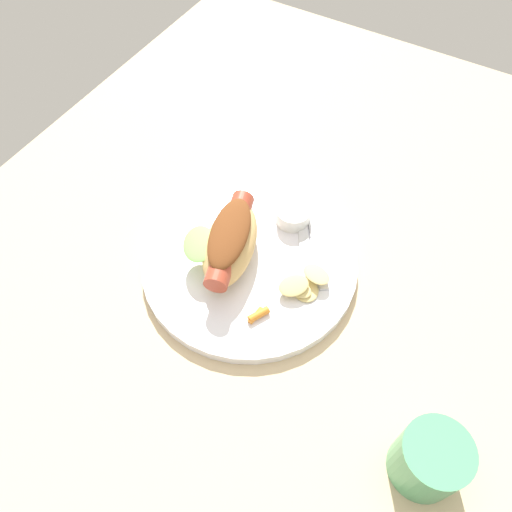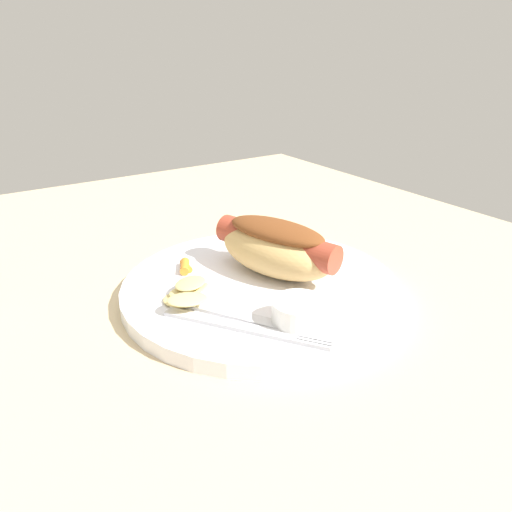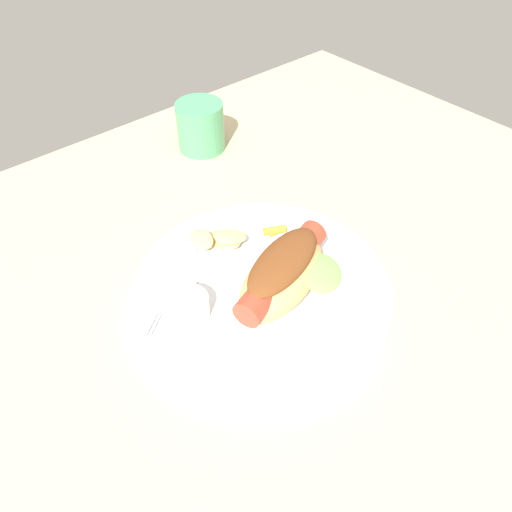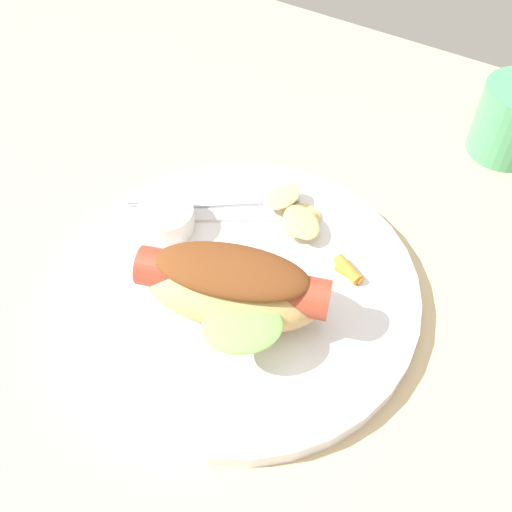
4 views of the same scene
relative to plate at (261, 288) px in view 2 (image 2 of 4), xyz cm
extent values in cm
cube|color=tan|center=(2.50, 0.04, -1.70)|extent=(120.00, 90.00, 1.80)
cylinder|color=white|center=(0.00, 0.00, 0.00)|extent=(30.09, 30.09, 1.60)
ellipsoid|color=tan|center=(-0.80, 2.57, 3.56)|extent=(15.55, 10.69, 5.52)
cylinder|color=#A33D28|center=(-0.80, 2.57, 4.52)|extent=(15.32, 7.53, 3.17)
ellipsoid|color=brown|center=(-0.80, 2.57, 5.95)|extent=(13.01, 8.44, 2.03)
ellipsoid|color=#7FC65B|center=(-3.58, 5.67, 4.66)|extent=(7.46, 7.14, 1.35)
cylinder|color=white|center=(9.09, -1.91, 2.00)|extent=(5.03, 5.03, 2.41)
cube|color=silver|center=(5.87, -7.52, 1.00)|extent=(11.30, 8.41, 0.40)
cube|color=silver|center=(12.74, -3.26, 1.00)|extent=(2.79, 2.08, 0.40)
cube|color=silver|center=(12.49, -2.89, 1.00)|extent=(2.79, 2.08, 0.40)
cube|color=silver|center=(12.23, -2.52, 1.00)|extent=(2.79, 2.08, 0.40)
cube|color=silver|center=(4.84, -6.04, 0.98)|extent=(13.98, 8.96, 0.36)
ellipsoid|color=#D9C176|center=(-0.74, -9.08, 1.05)|extent=(5.08, 5.00, 0.50)
ellipsoid|color=#D9C176|center=(-1.31, -7.95, 1.61)|extent=(2.91, 4.43, 0.95)
ellipsoid|color=#D9C176|center=(1.48, -9.47, 2.21)|extent=(3.78, 4.58, 0.70)
ellipsoid|color=#D9C176|center=(-1.56, -7.64, 2.14)|extent=(5.14, 4.95, 1.10)
cylinder|color=orange|center=(-7.18, -5.58, 1.30)|extent=(2.99, 2.22, 0.99)
cylinder|color=orange|center=(-7.43, -5.30, 1.18)|extent=(2.60, 1.12, 0.77)
camera|label=1|loc=(-33.70, -20.68, 59.00)|focal=35.47mm
camera|label=2|loc=(39.28, -26.72, 24.90)|focal=34.34mm
camera|label=3|loc=(26.24, 29.34, 43.48)|focal=35.20mm
camera|label=4|loc=(-16.39, 25.27, 41.75)|focal=42.18mm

